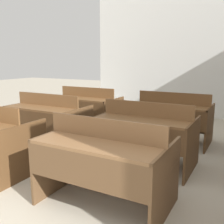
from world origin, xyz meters
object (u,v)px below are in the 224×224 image
object	(u,v)px
bench_front_center	(104,160)
bench_second_center	(146,132)
bench_third_center	(173,116)
bench_second_left	(47,118)
bench_third_left	(87,107)

from	to	relation	value
bench_front_center	bench_second_center	distance (m)	1.12
bench_third_center	bench_second_left	bearing A→B (deg)	-146.25
bench_second_center	bench_second_left	bearing A→B (deg)	179.55
bench_front_center	bench_second_left	size ratio (longest dim) A/B	1.00
bench_front_center	bench_second_left	distance (m)	2.08
bench_second_left	bench_third_center	world-z (taller)	same
bench_second_left	bench_third_center	size ratio (longest dim) A/B	1.00
bench_third_left	bench_second_left	bearing A→B (deg)	-89.59
bench_front_center	bench_second_left	bearing A→B (deg)	146.99
bench_third_left	bench_second_center	bearing A→B (deg)	-34.22
bench_second_center	bench_third_left	size ratio (longest dim) A/B	1.00
bench_third_left	bench_third_center	bearing A→B (deg)	0.11
bench_second_center	bench_third_left	bearing A→B (deg)	145.78
bench_front_center	bench_second_center	xyz separation A→B (m)	(-0.01, 1.12, 0.00)
bench_front_center	bench_third_left	bearing A→B (deg)	127.24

